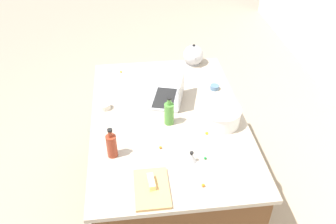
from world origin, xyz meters
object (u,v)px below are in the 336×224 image
(bottle_olive, at_px, (169,113))
(kettle, at_px, (193,55))
(mixing_bowl_large, at_px, (220,115))
(bottle_soy, at_px, (112,145))
(cutting_board, at_px, (152,189))
(butter_stick_left, at_px, (151,182))
(ramekin_medium, at_px, (215,87))
(ramekin_small, at_px, (105,106))
(kitchen_timer, at_px, (191,157))
(laptop, at_px, (171,96))

(bottle_olive, distance_m, kettle, 0.87)
(mixing_bowl_large, bearing_deg, kettle, -177.24)
(bottle_soy, height_order, cutting_board, bottle_soy)
(mixing_bowl_large, distance_m, butter_stick_left, 0.74)
(mixing_bowl_large, distance_m, ramekin_medium, 0.43)
(mixing_bowl_large, bearing_deg, ramekin_small, -108.06)
(ramekin_medium, bearing_deg, ramekin_small, -79.74)
(bottle_olive, bearing_deg, ramekin_medium, 132.95)
(bottle_olive, xyz_separation_m, ramekin_small, (-0.23, -0.45, -0.07))
(mixing_bowl_large, distance_m, kettle, 0.85)
(ramekin_small, relative_size, kitchen_timer, 1.10)
(kettle, bearing_deg, laptop, -26.09)
(cutting_board, relative_size, kitchen_timer, 3.92)
(laptop, relative_size, butter_stick_left, 3.26)
(cutting_board, bearing_deg, bottle_olive, 163.61)
(cutting_board, height_order, kitchen_timer, kitchen_timer)
(kettle, distance_m, butter_stick_left, 1.46)
(laptop, height_order, bottle_soy, laptop)
(ramekin_medium, xyz_separation_m, kitchen_timer, (0.77, -0.32, 0.02))
(kettle, bearing_deg, cutting_board, -19.13)
(mixing_bowl_large, bearing_deg, bottle_olive, -95.96)
(kettle, bearing_deg, mixing_bowl_large, 2.76)
(butter_stick_left, distance_m, ramekin_medium, 1.11)
(cutting_board, height_order, ramekin_medium, ramekin_medium)
(mixing_bowl_large, height_order, kitchen_timer, mixing_bowl_large)
(bottle_olive, xyz_separation_m, cutting_board, (0.59, -0.17, -0.08))
(cutting_board, bearing_deg, ramekin_small, -161.13)
(ramekin_small, distance_m, kitchen_timer, 0.82)
(kettle, bearing_deg, butter_stick_left, -19.48)
(bottle_soy, distance_m, ramekin_small, 0.51)
(bottle_soy, bearing_deg, bottle_olive, 125.30)
(ramekin_small, height_order, kitchen_timer, kitchen_timer)
(butter_stick_left, bearing_deg, kettle, 160.52)
(cutting_board, bearing_deg, laptop, 165.61)
(bottle_soy, height_order, kettle, bottle_soy)
(laptop, relative_size, kitchen_timer, 4.65)
(mixing_bowl_large, height_order, cutting_board, mixing_bowl_large)
(bottle_soy, xyz_separation_m, bottle_olive, (-0.28, 0.40, 0.00))
(butter_stick_left, xyz_separation_m, ramekin_medium, (-0.95, 0.58, -0.02))
(kettle, xyz_separation_m, butter_stick_left, (1.37, -0.49, -0.04))
(laptop, xyz_separation_m, bottle_olive, (0.27, -0.05, 0.04))
(cutting_board, xyz_separation_m, kitchen_timer, (-0.20, 0.26, 0.03))
(laptop, height_order, ramekin_medium, laptop)
(kettle, xyz_separation_m, kitchen_timer, (1.20, -0.22, -0.04))
(laptop, bearing_deg, butter_stick_left, -14.85)
(laptop, relative_size, bottle_olive, 1.65)
(kitchen_timer, bearing_deg, mixing_bowl_large, 143.60)
(kitchen_timer, bearing_deg, ramekin_medium, 157.52)
(kitchen_timer, bearing_deg, kettle, 169.53)
(bottle_olive, bearing_deg, ramekin_small, -116.49)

